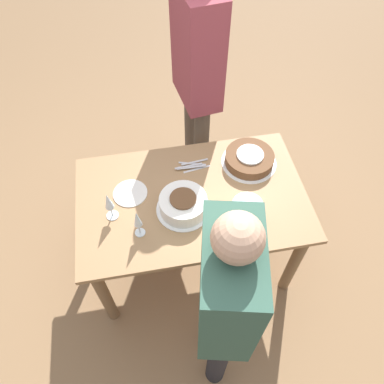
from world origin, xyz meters
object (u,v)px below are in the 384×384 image
object	(u,v)px
wine_glass_near	(109,202)
wine_glass_far	(137,220)
cake_front_chocolate	(249,159)
person_cutting	(197,69)
cake_center_white	(183,204)
cake_back_decorated	(247,210)
person_watching	(225,300)

from	to	relation	value
wine_glass_near	wine_glass_far	size ratio (longest dim) A/B	0.99
cake_front_chocolate	person_cutting	size ratio (longest dim) A/B	0.19
cake_center_white	cake_back_decorated	world-z (taller)	cake_center_white
cake_center_white	cake_front_chocolate	bearing A→B (deg)	-149.33
person_watching	cake_center_white	bearing A→B (deg)	20.30
cake_back_decorated	person_watching	world-z (taller)	person_watching
cake_back_decorated	cake_front_chocolate	bearing A→B (deg)	-107.79
cake_front_chocolate	wine_glass_far	bearing A→B (deg)	28.20
cake_center_white	wine_glass_near	bearing A→B (deg)	-3.87
person_watching	cake_front_chocolate	bearing A→B (deg)	-9.76
cake_front_chocolate	wine_glass_near	xyz separation A→B (m)	(0.85, 0.24, 0.09)
cake_back_decorated	wine_glass_far	size ratio (longest dim) A/B	1.04
cake_back_decorated	wine_glass_near	distance (m)	0.74
cake_back_decorated	person_cutting	distance (m)	0.96
person_watching	wine_glass_far	bearing A→B (deg)	45.98
cake_front_chocolate	person_cutting	xyz separation A→B (m)	(0.23, -0.54, 0.30)
cake_back_decorated	wine_glass_far	xyz separation A→B (m)	(0.59, 0.01, 0.08)
cake_back_decorated	wine_glass_near	bearing A→B (deg)	-9.94
cake_front_chocolate	person_cutting	world-z (taller)	person_cutting
cake_front_chocolate	cake_back_decorated	size ratio (longest dim) A/B	1.62
cake_center_white	person_watching	xyz separation A→B (m)	(-0.08, 0.63, 0.15)
cake_center_white	wine_glass_far	size ratio (longest dim) A/B	1.52
cake_back_decorated	person_cutting	size ratio (longest dim) A/B	0.12
wine_glass_near	wine_glass_far	bearing A→B (deg)	135.64
wine_glass_far	person_watching	bearing A→B (deg)	123.12
cake_back_decorated	wine_glass_near	size ratio (longest dim) A/B	1.05
wine_glass_far	cake_back_decorated	bearing A→B (deg)	-179.11
cake_back_decorated	wine_glass_near	xyz separation A→B (m)	(0.73, -0.13, 0.08)
wine_glass_near	person_cutting	xyz separation A→B (m)	(-0.62, -0.78, 0.20)
wine_glass_far	person_cutting	bearing A→B (deg)	-117.74
wine_glass_far	person_cutting	size ratio (longest dim) A/B	0.11
wine_glass_far	person_watching	xyz separation A→B (m)	(-0.34, 0.51, 0.07)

